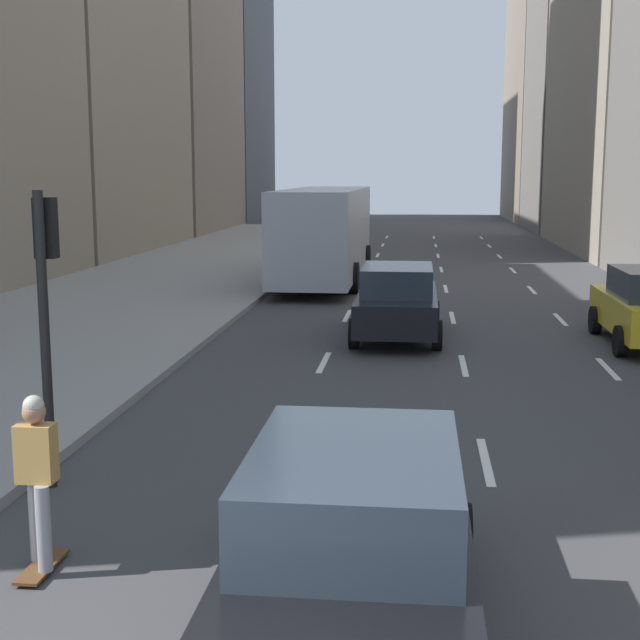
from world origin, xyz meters
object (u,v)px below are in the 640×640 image
skateboarder (37,475)px  traffic_light_pole (46,291)px  sedan_black_near (397,301)px  city_bus (325,231)px  sedan_silver_behind (356,543)px

skateboarder → traffic_light_pole: size_ratio=0.48×
sedan_black_near → skateboarder: (-3.10, -12.76, 0.10)m
city_bus → sedan_silver_behind: bearing=-83.5°
sedan_black_near → sedan_silver_behind: size_ratio=1.03×
traffic_light_pole → skateboarder: bearing=-70.2°
sedan_black_near → traffic_light_pole: size_ratio=1.31×
skateboarder → city_bus: bearing=89.3°
sedan_black_near → city_bus: (-2.81, 10.83, 0.92)m
city_bus → skateboarder: (-0.29, -23.59, -0.82)m
city_bus → skateboarder: size_ratio=6.65×
sedan_black_near → skateboarder: skateboarder is taller
sedan_black_near → sedan_silver_behind: bearing=-90.0°
sedan_silver_behind → sedan_black_near: bearing=90.0°
traffic_light_pole → sedan_black_near: bearing=69.2°
skateboarder → traffic_light_pole: traffic_light_pole is taller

